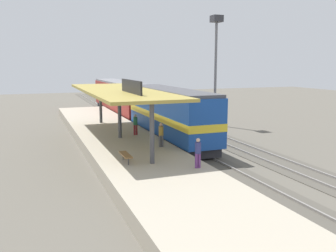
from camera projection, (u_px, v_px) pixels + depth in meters
ground_plane at (196, 143)px, 31.24m from camera, size 120.00×120.00×0.00m
track_near at (174, 144)px, 30.53m from camera, size 3.20×110.00×0.16m
track_far at (222, 140)px, 32.15m from camera, size 3.20×110.00×0.16m
platform at (120, 143)px, 28.84m from camera, size 6.00×44.00×0.90m
station_canopy at (119, 92)px, 28.06m from camera, size 5.20×18.00×4.70m
platform_bench at (126, 155)px, 21.53m from camera, size 0.44×1.70×0.50m
locomotive at (170, 114)px, 31.06m from camera, size 2.93×14.43×4.44m
passenger_carriage_single at (120, 97)px, 47.64m from camera, size 2.90×20.00×4.24m
light_mast at (216, 47)px, 38.73m from camera, size 1.10×1.10×11.70m
person_waiting at (135, 123)px, 29.77m from camera, size 0.34×0.34×1.71m
person_walking at (161, 134)px, 25.44m from camera, size 0.34×0.34×1.71m
person_boarding at (198, 151)px, 20.29m from camera, size 0.34×0.34×1.71m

